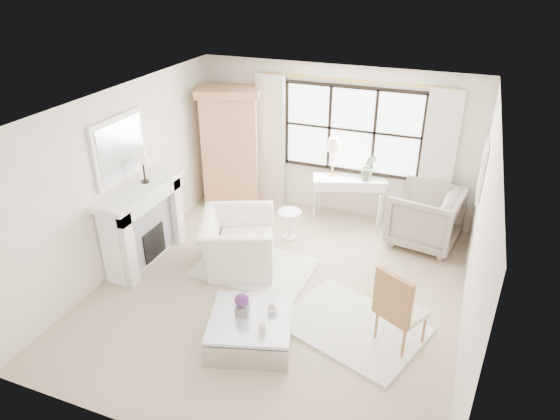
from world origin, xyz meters
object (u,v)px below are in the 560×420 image
Objects in this scene: armoire at (231,147)px; console_table at (348,198)px; club_armchair at (237,242)px; coffee_table at (251,330)px.

armoire is 2.37m from console_table.
coffee_table is at bearing -170.81° from club_armchair.
console_table is 3.67m from coffee_table.
console_table is at bearing -51.05° from club_armchair.
armoire is at bearing 166.30° from console_table.
armoire is at bearing 102.62° from coffee_table.
coffee_table is (1.94, -3.49, -0.96)m from armoire.
club_armchair is (-1.21, -2.13, 0.00)m from console_table.
club_armchair is at bearing 104.17° from coffee_table.
console_table is 2.45m from club_armchair.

